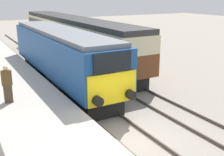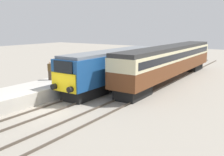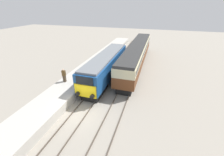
% 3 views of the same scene
% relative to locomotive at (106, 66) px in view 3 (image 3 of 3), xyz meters
% --- Properties ---
extents(ground_plane, '(120.00, 120.00, 0.00)m').
position_rel_locomotive_xyz_m(ground_plane, '(0.00, -8.37, -2.05)').
color(ground_plane, gray).
extents(platform_left, '(3.50, 50.00, 1.03)m').
position_rel_locomotive_xyz_m(platform_left, '(-3.30, -0.37, -1.54)').
color(platform_left, '#B7B2A8').
rests_on(platform_left, ground_plane).
extents(rails_near_track, '(1.51, 60.00, 0.14)m').
position_rel_locomotive_xyz_m(rails_near_track, '(0.00, -3.37, -1.98)').
color(rails_near_track, '#4C4238').
rests_on(rails_near_track, ground_plane).
extents(rails_far_track, '(1.50, 60.00, 0.14)m').
position_rel_locomotive_xyz_m(rails_far_track, '(3.40, -3.37, -1.98)').
color(rails_far_track, '#4C4238').
rests_on(rails_far_track, ground_plane).
extents(locomotive, '(2.70, 13.96, 3.67)m').
position_rel_locomotive_xyz_m(locomotive, '(0.00, 0.00, 0.00)').
color(locomotive, black).
rests_on(locomotive, ground_plane).
extents(passenger_carriage, '(2.75, 21.19, 3.86)m').
position_rel_locomotive_xyz_m(passenger_carriage, '(3.40, 6.40, 0.31)').
color(passenger_carriage, black).
rests_on(passenger_carriage, ground_plane).
extents(person_on_platform, '(0.44, 0.26, 1.75)m').
position_rel_locomotive_xyz_m(person_on_platform, '(-4.11, -4.33, -0.16)').
color(person_on_platform, '#473828').
rests_on(person_on_platform, platform_left).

